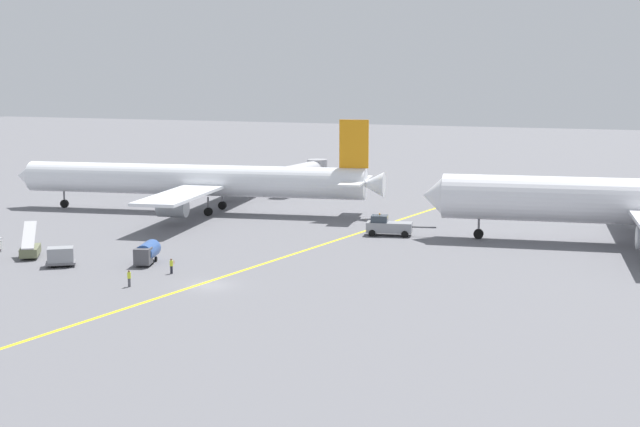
% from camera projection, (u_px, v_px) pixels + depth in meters
% --- Properties ---
extents(ground_plane, '(600.00, 600.00, 0.00)m').
position_uv_depth(ground_plane, '(211.00, 285.00, 89.66)').
color(ground_plane, slate).
extents(taxiway_stripe, '(15.49, 119.12, 0.01)m').
position_uv_depth(taxiway_stripe, '(256.00, 266.00, 98.74)').
color(taxiway_stripe, yellow).
rests_on(taxiway_stripe, ground).
extents(airliner_at_gate_left, '(59.93, 46.63, 14.69)m').
position_uv_depth(airliner_at_gate_left, '(196.00, 181.00, 137.83)').
color(airliner_at_gate_left, white).
rests_on(airliner_at_gate_left, ground).
extents(airliner_being_pushed, '(52.98, 39.67, 16.76)m').
position_uv_depth(airliner_being_pushed, '(637.00, 202.00, 110.26)').
color(airliner_being_pushed, silver).
rests_on(airliner_being_pushed, ground).
extents(pushback_tug, '(9.28, 3.80, 2.99)m').
position_uv_depth(pushback_tug, '(388.00, 226.00, 117.79)').
color(pushback_tug, gray).
rests_on(pushback_tug, ground).
extents(gse_stair_truck_yellow, '(4.19, 4.84, 4.06)m').
position_uv_depth(gse_stair_truck_yellow, '(30.00, 249.00, 103.44)').
color(gse_stair_truck_yellow, '#666B4C').
rests_on(gse_stair_truck_yellow, ground).
extents(gse_fuel_bowser_stubby, '(3.34, 5.24, 2.40)m').
position_uv_depth(gse_fuel_bowser_stubby, '(147.00, 252.00, 99.79)').
color(gse_fuel_bowser_stubby, '#2D5199').
rests_on(gse_fuel_bowser_stubby, ground).
extents(gse_container_dolly_flat, '(3.88, 3.68, 2.15)m').
position_uv_depth(gse_container_dolly_flat, '(61.00, 256.00, 98.49)').
color(gse_container_dolly_flat, slate).
rests_on(gse_container_dolly_flat, ground).
extents(ground_crew_ramp_agent_by_cones, '(0.36, 0.47, 1.72)m').
position_uv_depth(ground_crew_ramp_agent_by_cones, '(129.00, 278.00, 88.92)').
color(ground_crew_ramp_agent_by_cones, '#4C4C51').
rests_on(ground_crew_ramp_agent_by_cones, ground).
extents(ground_crew_wing_walker_right, '(0.49, 0.36, 1.67)m').
position_uv_depth(ground_crew_wing_walker_right, '(171.00, 266.00, 94.88)').
color(ground_crew_wing_walker_right, black).
rests_on(ground_crew_wing_walker_right, ground).
extents(jet_bridge, '(3.89, 16.50, 5.56)m').
position_uv_depth(jet_bridge, '(305.00, 171.00, 162.32)').
color(jet_bridge, '#B7B7BC').
rests_on(jet_bridge, ground).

